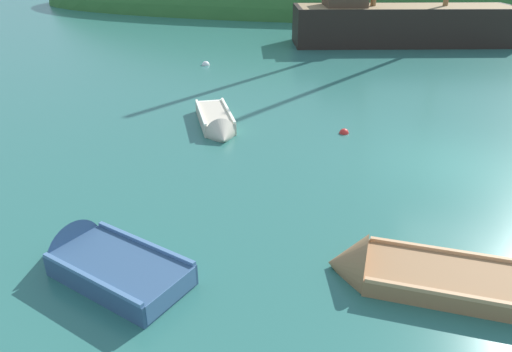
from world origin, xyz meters
TOP-DOWN VIEW (x-y plane):
  - ground_plane at (0.00, 0.00)m, footprint 120.00×120.00m
  - shore_hill at (-6.42, 32.82)m, footprint 51.39×18.13m
  - sailing_ship at (-0.33, 16.89)m, footprint 15.03×5.78m
  - rowboat_far at (-7.03, 1.59)m, footprint 2.14×3.32m
  - rowboat_portside at (-1.90, -5.07)m, footprint 3.32×1.57m
  - rowboat_center at (-7.15, -5.81)m, footprint 3.23×2.28m
  - buoy_white at (-9.78, 9.70)m, footprint 0.38×0.38m
  - buoy_red at (-3.07, 1.83)m, footprint 0.29×0.29m

SIDE VIEW (x-z plane):
  - ground_plane at x=0.00m, z-range 0.00..0.00m
  - shore_hill at x=-6.42m, z-range -6.78..6.78m
  - buoy_white at x=-9.78m, z-range -0.19..0.19m
  - buoy_red at x=-3.07m, z-range -0.14..0.14m
  - rowboat_portside at x=-1.90m, z-range -0.52..0.71m
  - rowboat_far at x=-7.03m, z-range -0.33..0.59m
  - rowboat_center at x=-7.15m, z-range -0.46..0.75m
  - sailing_ship at x=-0.33m, z-range -6.07..7.80m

